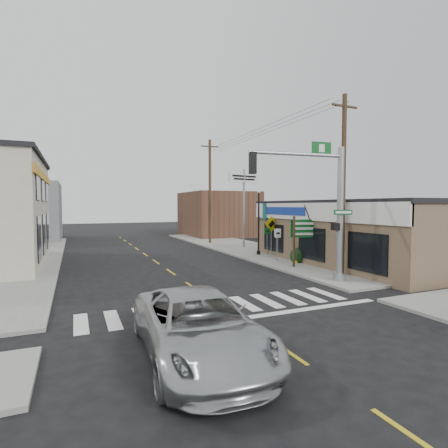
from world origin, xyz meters
name	(u,v)px	position (x,y,z in m)	size (l,w,h in m)	color
ground	(225,309)	(0.00, 0.00, 0.00)	(140.00, 140.00, 0.00)	black
sidewalk_right	(263,252)	(9.00, 13.00, 0.07)	(6.00, 38.00, 0.13)	gray
sidewalk_left	(7,268)	(-9.00, 13.00, 0.07)	(6.00, 38.00, 0.13)	gray
center_line	(171,272)	(0.00, 8.00, 0.01)	(0.12, 56.00, 0.01)	gold
crosswalk	(221,306)	(0.00, 0.40, 0.01)	(11.00, 2.20, 0.01)	silver
thrift_store	(383,233)	(14.50, 6.00, 2.00)	(12.00, 14.00, 4.00)	brown
bldg_distant_right	(218,214)	(12.00, 30.00, 2.80)	(8.00, 10.00, 5.60)	brown
bldg_distant_left	(15,212)	(-11.00, 32.00, 3.20)	(9.00, 10.00, 6.40)	slate
suv	(199,326)	(-2.29, -3.54, 0.82)	(2.72, 5.90, 1.64)	#AEB1B4
traffic_signal_pole	(327,199)	(6.18, 1.82, 4.18)	(5.38, 0.39, 6.81)	gray
guide_sign	(304,234)	(7.93, 6.00, 2.13)	(1.78, 0.14, 3.11)	#473321
fire_hydrant	(296,258)	(8.19, 7.15, 0.48)	(0.20, 0.20, 0.64)	#CF9603
ped_crossing_sign	(271,229)	(8.20, 10.35, 2.15)	(1.16, 0.08, 2.98)	gray
lamp_post	(259,217)	(7.90, 11.64, 3.00)	(0.64, 0.50, 4.94)	black
dance_center_sign	(244,189)	(9.00, 16.49, 5.39)	(3.30, 0.21, 7.01)	gray
bare_tree	(316,210)	(8.94, 6.17, 3.58)	(2.19, 2.19, 4.39)	black
shrub_front	(356,263)	(9.86, 3.60, 0.57)	(1.16, 1.16, 0.87)	#1F3517
shrub_back	(298,256)	(8.48, 7.41, 0.53)	(1.08, 1.08, 0.81)	black
utility_pole_near	(343,183)	(8.15, 2.91, 5.07)	(1.68, 0.25, 9.63)	#44371E
utility_pole_far	(210,190)	(7.50, 21.14, 5.43)	(1.80, 0.27, 10.34)	#4A2C20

